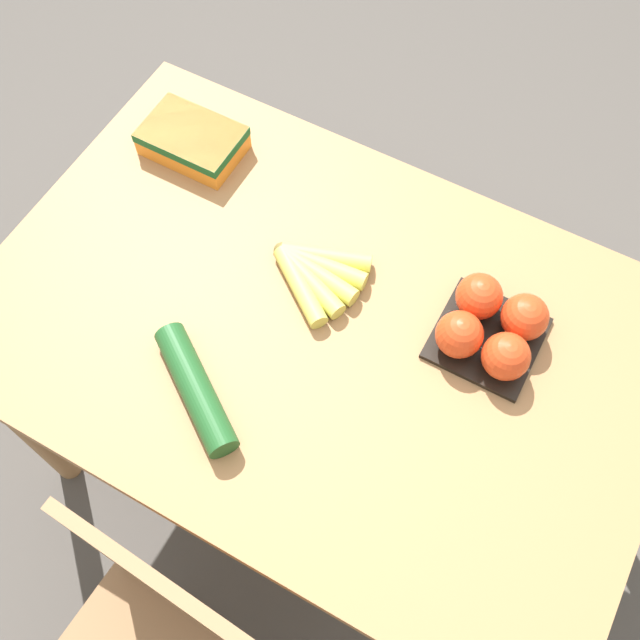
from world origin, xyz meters
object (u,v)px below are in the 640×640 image
at_px(tomato_pack, 492,327).
at_px(carrot_bag, 192,139).
at_px(cucumber_near, 196,389).
at_px(banana_bunch, 314,272).

height_order(tomato_pack, carrot_bag, tomato_pack).
bearing_deg(carrot_bag, cucumber_near, 123.90).
bearing_deg(cucumber_near, carrot_bag, -56.10).
bearing_deg(banana_bunch, tomato_pack, -173.86).
height_order(carrot_bag, cucumber_near, carrot_bag).
relative_size(tomato_pack, carrot_bag, 0.93).
relative_size(banana_bunch, carrot_bag, 0.95).
height_order(banana_bunch, tomato_pack, tomato_pack).
bearing_deg(banana_bunch, cucumber_near, 78.56).
xyz_separation_m(tomato_pack, cucumber_near, (0.39, 0.33, -0.02)).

